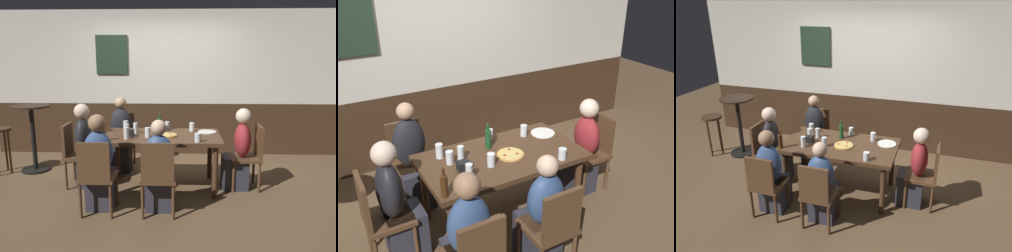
% 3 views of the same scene
% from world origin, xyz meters
% --- Properties ---
extents(ground_plane, '(12.00, 12.00, 0.00)m').
position_xyz_m(ground_plane, '(0.00, 0.00, 0.00)').
color(ground_plane, brown).
extents(wall_back, '(6.40, 0.13, 2.60)m').
position_xyz_m(wall_back, '(-0.01, 1.65, 1.30)').
color(wall_back, '#3D2819').
rests_on(wall_back, ground_plane).
extents(dining_table, '(1.58, 0.88, 0.74)m').
position_xyz_m(dining_table, '(0.00, 0.00, 0.65)').
color(dining_table, '#472D1C').
rests_on(dining_table, ground_plane).
extents(chair_head_west, '(0.40, 0.40, 0.88)m').
position_xyz_m(chair_head_west, '(-1.20, 0.00, 0.50)').
color(chair_head_west, '#513521').
rests_on(chair_head_west, ground_plane).
extents(chair_mid_near, '(0.40, 0.40, 0.88)m').
position_xyz_m(chair_mid_near, '(0.00, -0.86, 0.50)').
color(chair_mid_near, '#513521').
rests_on(chair_mid_near, ground_plane).
extents(chair_head_east, '(0.40, 0.40, 0.88)m').
position_xyz_m(chair_head_east, '(1.20, 0.00, 0.50)').
color(chair_head_east, '#513521').
rests_on(chair_head_east, ground_plane).
extents(chair_left_far, '(0.40, 0.40, 0.88)m').
position_xyz_m(chair_left_far, '(-0.69, 0.86, 0.50)').
color(chair_left_far, '#513521').
rests_on(chair_left_far, ground_plane).
extents(person_head_west, '(0.37, 0.34, 1.16)m').
position_xyz_m(person_head_west, '(-1.04, 0.00, 0.50)').
color(person_head_west, '#2D2D38').
rests_on(person_head_west, ground_plane).
extents(person_mid_near, '(0.34, 0.37, 1.09)m').
position_xyz_m(person_mid_near, '(0.00, -0.69, 0.45)').
color(person_mid_near, '#2D2D38').
rests_on(person_mid_near, ground_plane).
extents(person_head_east, '(0.37, 0.34, 1.11)m').
position_xyz_m(person_head_east, '(1.04, 0.00, 0.47)').
color(person_head_east, '#2D2D38').
rests_on(person_head_east, ground_plane).
extents(person_left_far, '(0.34, 0.37, 1.17)m').
position_xyz_m(person_left_far, '(-0.69, 0.69, 0.49)').
color(person_left_far, '#2D2D38').
rests_on(person_left_far, ground_plane).
extents(person_left_near, '(0.34, 0.37, 1.15)m').
position_xyz_m(person_left_near, '(-0.69, -0.69, 0.49)').
color(person_left_near, '#2D2D38').
rests_on(person_left_near, ground_plane).
extents(pizza, '(0.27, 0.27, 0.03)m').
position_xyz_m(pizza, '(0.07, -0.05, 0.75)').
color(pizza, tan).
rests_on(pizza, dining_table).
extents(pint_glass_pale, '(0.07, 0.07, 0.12)m').
position_xyz_m(pint_glass_pale, '(0.41, 0.25, 0.79)').
color(pint_glass_pale, silver).
rests_on(pint_glass_pale, dining_table).
extents(tumbler_water, '(0.06, 0.06, 0.14)m').
position_xyz_m(tumbler_water, '(-0.38, 0.11, 0.80)').
color(tumbler_water, silver).
rests_on(tumbler_water, dining_table).
extents(pint_glass_stout, '(0.08, 0.08, 0.11)m').
position_xyz_m(pint_glass_stout, '(0.46, -0.36, 0.79)').
color(pint_glass_stout, silver).
rests_on(pint_glass_stout, dining_table).
extents(beer_glass_half, '(0.07, 0.07, 0.12)m').
position_xyz_m(beer_glass_half, '(0.06, 0.35, 0.79)').
color(beer_glass_half, silver).
rests_on(beer_glass_half, dining_table).
extents(pint_glass_amber, '(0.07, 0.07, 0.14)m').
position_xyz_m(pint_glass_amber, '(-0.54, 0.25, 0.80)').
color(pint_glass_amber, silver).
rests_on(pint_glass_amber, dining_table).
extents(beer_glass_tall, '(0.07, 0.07, 0.13)m').
position_xyz_m(beer_glass_tall, '(-0.50, 0.10, 0.80)').
color(beer_glass_tall, silver).
rests_on(beer_glass_tall, dining_table).
extents(tumbler_short, '(0.06, 0.06, 0.15)m').
position_xyz_m(tumbler_short, '(-0.45, -0.23, 0.81)').
color(tumbler_short, silver).
rests_on(tumbler_short, dining_table).
extents(highball_clear, '(0.07, 0.07, 0.13)m').
position_xyz_m(highball_clear, '(-0.18, -0.13, 0.80)').
color(highball_clear, silver).
rests_on(highball_clear, dining_table).
extents(beer_bottle_green, '(0.06, 0.06, 0.27)m').
position_xyz_m(beer_bottle_green, '(-0.04, 0.19, 0.85)').
color(beer_bottle_green, '#194723').
rests_on(beer_bottle_green, dining_table).
extents(beer_bottle_brown, '(0.06, 0.06, 0.26)m').
position_xyz_m(beer_bottle_brown, '(-0.73, -0.36, 0.84)').
color(beer_bottle_brown, '#42230F').
rests_on(beer_bottle_brown, dining_table).
extents(plate_white_large, '(0.26, 0.26, 0.01)m').
position_xyz_m(plate_white_large, '(0.62, 0.19, 0.75)').
color(plate_white_large, white).
rests_on(plate_white_large, dining_table).
extents(condiment_caddy, '(0.11, 0.09, 0.09)m').
position_xyz_m(condiment_caddy, '(-0.43, -0.07, 0.79)').
color(condiment_caddy, black).
rests_on(condiment_caddy, dining_table).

